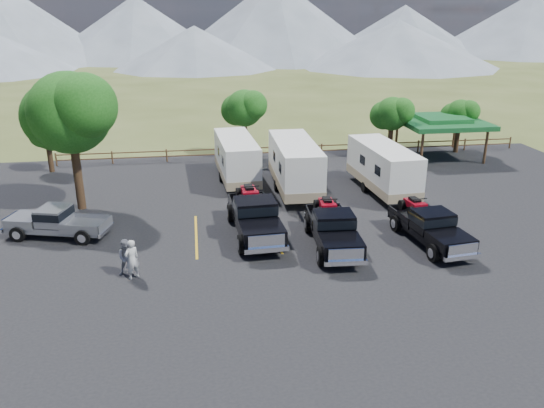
{
  "coord_description": "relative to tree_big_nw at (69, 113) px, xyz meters",
  "views": [
    {
      "loc": [
        -5.79,
        -21.07,
        10.88
      ],
      "look_at": [
        -2.1,
        3.9,
        1.6
      ],
      "focal_mm": 35.0,
      "sensor_mm": 36.0,
      "label": 1
    }
  ],
  "objects": [
    {
      "name": "tree_north",
      "position": [
        10.52,
        9.99,
        -1.76
      ],
      "size": [
        3.46,
        3.24,
        5.25
      ],
      "color": "black",
      "rests_on": "ground"
    },
    {
      "name": "tree_nw_small",
      "position": [
        -3.48,
        7.99,
        -2.81
      ],
      "size": [
        2.59,
        2.43,
        3.85
      ],
      "color": "black",
      "rests_on": "ground"
    },
    {
      "name": "pavilion",
      "position": [
        25.55,
        7.97,
        -2.81
      ],
      "size": [
        6.2,
        6.2,
        3.22
      ],
      "color": "brown",
      "rests_on": "ground"
    },
    {
      "name": "tree_big_nw",
      "position": [
        0.0,
        0.0,
        0.0
      ],
      "size": [
        5.54,
        5.18,
        7.84
      ],
      "color": "black",
      "rests_on": "ground"
    },
    {
      "name": "tree_ne_b",
      "position": [
        27.52,
        8.99,
        -2.47
      ],
      "size": [
        2.77,
        2.59,
        4.27
      ],
      "color": "black",
      "rests_on": "ground"
    },
    {
      "name": "asphalt_lot",
      "position": [
        12.55,
        -6.03,
        -5.58
      ],
      "size": [
        44.0,
        34.0,
        0.04
      ],
      "primitive_type": "cube",
      "color": "black",
      "rests_on": "ground"
    },
    {
      "name": "pickup_silver",
      "position": [
        -0.32,
        -4.11,
        -4.73
      ],
      "size": [
        5.53,
        3.01,
        1.58
      ],
      "rotation": [
        0.0,
        0.0,
        -1.84
      ],
      "color": "gray",
      "rests_on": "asphalt_lot"
    },
    {
      "name": "ground",
      "position": [
        12.55,
        -9.03,
        -5.6
      ],
      "size": [
        320.0,
        320.0,
        0.0
      ],
      "primitive_type": "plane",
      "color": "#414A1F",
      "rests_on": "ground"
    },
    {
      "name": "rig_right",
      "position": [
        17.89,
        -7.49,
        -4.64
      ],
      "size": [
        2.51,
        5.89,
        1.91
      ],
      "rotation": [
        0.0,
        0.0,
        0.11
      ],
      "color": "black",
      "rests_on": "asphalt_lot"
    },
    {
      "name": "rig_left",
      "position": [
        9.54,
        -5.18,
        -4.51
      ],
      "size": [
        2.56,
        6.6,
        2.17
      ],
      "rotation": [
        0.0,
        0.0,
        0.05
      ],
      "color": "black",
      "rests_on": "asphalt_lot"
    },
    {
      "name": "trailer_left",
      "position": [
        9.37,
        3.71,
        -4.0
      ],
      "size": [
        2.6,
        8.56,
        2.97
      ],
      "rotation": [
        0.0,
        0.0,
        0.06
      ],
      "color": "white",
      "rests_on": "asphalt_lot"
    },
    {
      "name": "stall_lines",
      "position": [
        12.55,
        -5.03,
        -5.55
      ],
      "size": [
        12.12,
        5.5,
        0.01
      ],
      "color": "gold",
      "rests_on": "asphalt_lot"
    },
    {
      "name": "person_b",
      "position": [
        3.58,
        -8.8,
        -4.74
      ],
      "size": [
        0.85,
        0.7,
        1.64
      ],
      "primitive_type": "imported",
      "rotation": [
        0.0,
        0.0,
        0.1
      ],
      "color": "slate",
      "rests_on": "asphalt_lot"
    },
    {
      "name": "tree_ne_a",
      "position": [
        21.52,
        7.99,
        -2.11
      ],
      "size": [
        3.11,
        2.92,
        4.76
      ],
      "color": "black",
      "rests_on": "ground"
    },
    {
      "name": "trailer_center",
      "position": [
        12.8,
        1.13,
        -3.88
      ],
      "size": [
        2.54,
        9.23,
        3.21
      ],
      "rotation": [
        0.0,
        0.0,
        -0.02
      ],
      "color": "white",
      "rests_on": "asphalt_lot"
    },
    {
      "name": "trailer_right",
      "position": [
        18.2,
        0.2,
        -4.0
      ],
      "size": [
        2.67,
        8.61,
        2.98
      ],
      "rotation": [
        0.0,
        0.0,
        0.07
      ],
      "color": "white",
      "rests_on": "asphalt_lot"
    },
    {
      "name": "mountain_range",
      "position": [
        4.92,
        96.95,
        2.28
      ],
      "size": [
        209.0,
        71.0,
        20.0
      ],
      "color": "slate",
      "rests_on": "ground"
    },
    {
      "name": "rig_center",
      "position": [
        13.11,
        -7.16,
        -4.59
      ],
      "size": [
        2.38,
        6.08,
        2.0
      ],
      "rotation": [
        0.0,
        0.0,
        -0.06
      ],
      "color": "black",
      "rests_on": "asphalt_lot"
    },
    {
      "name": "person_a",
      "position": [
        3.83,
        -9.19,
        -4.67
      ],
      "size": [
        0.77,
        0.71,
        1.77
      ],
      "primitive_type": "imported",
      "rotation": [
        0.0,
        0.0,
        3.73
      ],
      "color": "silver",
      "rests_on": "asphalt_lot"
    },
    {
      "name": "rail_fence",
      "position": [
        14.55,
        9.47,
        -4.99
      ],
      "size": [
        36.12,
        0.12,
        1.0
      ],
      "color": "brown",
      "rests_on": "ground"
    }
  ]
}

